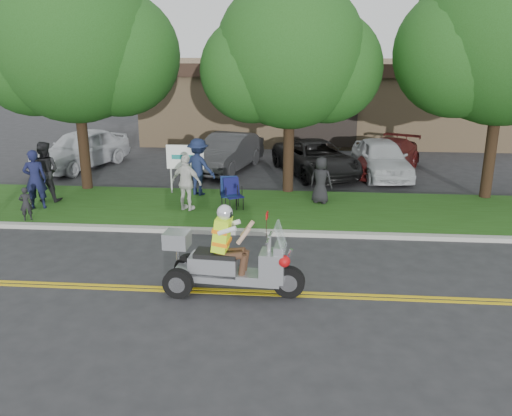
# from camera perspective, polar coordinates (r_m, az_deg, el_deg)

# --- Properties ---
(ground) EXTENTS (120.00, 120.00, 0.00)m
(ground) POSITION_cam_1_polar(r_m,az_deg,el_deg) (11.90, -0.06, -7.86)
(ground) COLOR #28282B
(ground) RESTS_ON ground
(centerline_near) EXTENTS (60.00, 0.10, 0.01)m
(centerline_near) POSITION_cam_1_polar(r_m,az_deg,el_deg) (11.38, -0.31, -9.07)
(centerline_near) COLOR gold
(centerline_near) RESTS_ON ground
(centerline_far) EXTENTS (60.00, 0.10, 0.01)m
(centerline_far) POSITION_cam_1_polar(r_m,az_deg,el_deg) (11.52, -0.24, -8.71)
(centerline_far) COLOR gold
(centerline_far) RESTS_ON ground
(curb) EXTENTS (60.00, 0.25, 0.12)m
(curb) POSITION_cam_1_polar(r_m,az_deg,el_deg) (14.69, 0.96, -2.60)
(curb) COLOR #A8A89E
(curb) RESTS_ON ground
(grass_verge) EXTENTS (60.00, 4.00, 0.10)m
(grass_verge) POSITION_cam_1_polar(r_m,az_deg,el_deg) (16.73, 1.46, -0.11)
(grass_verge) COLOR #224913
(grass_verge) RESTS_ON ground
(commercial_building) EXTENTS (18.00, 8.20, 4.00)m
(commercial_building) POSITION_cam_1_polar(r_m,az_deg,el_deg) (29.89, 7.01, 11.32)
(commercial_building) COLOR #9E7F5B
(commercial_building) RESTS_ON ground
(tree_left) EXTENTS (6.62, 5.40, 7.78)m
(tree_left) POSITION_cam_1_polar(r_m,az_deg,el_deg) (19.23, -18.39, 15.84)
(tree_left) COLOR #332114
(tree_left) RESTS_ON ground
(tree_mid) EXTENTS (5.88, 4.80, 7.05)m
(tree_mid) POSITION_cam_1_polar(r_m,az_deg,el_deg) (17.98, 3.80, 15.27)
(tree_mid) COLOR #332114
(tree_mid) RESTS_ON ground
(tree_right) EXTENTS (6.86, 5.60, 8.07)m
(tree_right) POSITION_cam_1_polar(r_m,az_deg,el_deg) (18.80, 24.89, 15.68)
(tree_right) COLOR #332114
(tree_right) RESTS_ON ground
(business_sign) EXTENTS (1.25, 0.06, 1.75)m
(business_sign) POSITION_cam_1_polar(r_m,az_deg,el_deg) (18.15, -7.45, 5.06)
(business_sign) COLOR silver
(business_sign) RESTS_ON ground
(trike_scooter) EXTENTS (2.93, 1.02, 1.92)m
(trike_scooter) POSITION_cam_1_polar(r_m,az_deg,el_deg) (11.22, -3.02, -5.77)
(trike_scooter) COLOR black
(trike_scooter) RESTS_ON ground
(lawn_chair_a) EXTENTS (0.58, 0.60, 0.96)m
(lawn_chair_a) POSITION_cam_1_polar(r_m,az_deg,el_deg) (16.62, -2.87, 1.87)
(lawn_chair_a) COLOR black
(lawn_chair_a) RESTS_ON grass_verge
(lawn_chair_b) EXTENTS (0.68, 0.69, 0.94)m
(lawn_chair_b) POSITION_cam_1_polar(r_m,az_deg,el_deg) (16.52, -2.47, 1.74)
(lawn_chair_b) COLOR black
(lawn_chair_b) RESTS_ON grass_verge
(spectator_adult_left) EXTENTS (0.77, 0.63, 1.83)m
(spectator_adult_left) POSITION_cam_1_polar(r_m,az_deg,el_deg) (17.71, -22.23, 2.81)
(spectator_adult_left) COLOR #141738
(spectator_adult_left) RESTS_ON grass_verge
(spectator_adult_mid) EXTENTS (0.97, 0.78, 1.92)m
(spectator_adult_mid) POSITION_cam_1_polar(r_m,az_deg,el_deg) (18.43, -21.36, 3.59)
(spectator_adult_mid) COLOR black
(spectator_adult_mid) RESTS_ON grass_verge
(spectator_adult_right) EXTENTS (1.09, 0.73, 1.71)m
(spectator_adult_right) POSITION_cam_1_polar(r_m,az_deg,el_deg) (16.38, -7.31, 2.67)
(spectator_adult_right) COLOR silver
(spectator_adult_right) RESTS_ON grass_verge
(spectator_chair_a) EXTENTS (1.40, 1.13, 1.89)m
(spectator_chair_a) POSITION_cam_1_polar(r_m,az_deg,el_deg) (18.01, -6.07, 4.34)
(spectator_chair_a) COLOR #172141
(spectator_chair_a) RESTS_ON grass_verge
(spectator_chair_b) EXTENTS (0.84, 0.70, 1.48)m
(spectator_chair_b) POSITION_cam_1_polar(r_m,az_deg,el_deg) (17.15, 6.85, 2.95)
(spectator_chair_b) COLOR black
(spectator_chair_b) RESTS_ON grass_verge
(child_left) EXTENTS (0.42, 0.36, 0.98)m
(child_left) POSITION_cam_1_polar(r_m,az_deg,el_deg) (16.74, -23.06, 0.41)
(child_left) COLOR black
(child_left) RESTS_ON grass_verge
(parked_car_far_left) EXTENTS (3.29, 4.98, 1.58)m
(parked_car_far_left) POSITION_cam_1_polar(r_m,az_deg,el_deg) (23.40, -17.94, 5.95)
(parked_car_far_left) COLOR silver
(parked_car_far_left) RESTS_ON ground
(parked_car_left) EXTENTS (2.68, 4.66, 1.45)m
(parked_car_left) POSITION_cam_1_polar(r_m,az_deg,el_deg) (21.86, -3.04, 5.85)
(parked_car_left) COLOR #2C2C2E
(parked_car_left) RESTS_ON ground
(parked_car_mid) EXTENTS (3.85, 5.24, 1.32)m
(parked_car_mid) POSITION_cam_1_polar(r_m,az_deg,el_deg) (21.22, 6.32, 5.24)
(parked_car_mid) COLOR black
(parked_car_mid) RESTS_ON ground
(parked_car_right) EXTENTS (3.50, 4.78, 1.29)m
(parked_car_right) POSITION_cam_1_polar(r_m,az_deg,el_deg) (22.03, 13.62, 5.25)
(parked_car_right) COLOR #461110
(parked_car_right) RESTS_ON ground
(parked_car_far_right) EXTENTS (2.20, 4.42, 1.45)m
(parked_car_far_right) POSITION_cam_1_polar(r_m,az_deg,el_deg) (21.40, 13.06, 5.16)
(parked_car_far_right) COLOR silver
(parked_car_far_right) RESTS_ON ground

